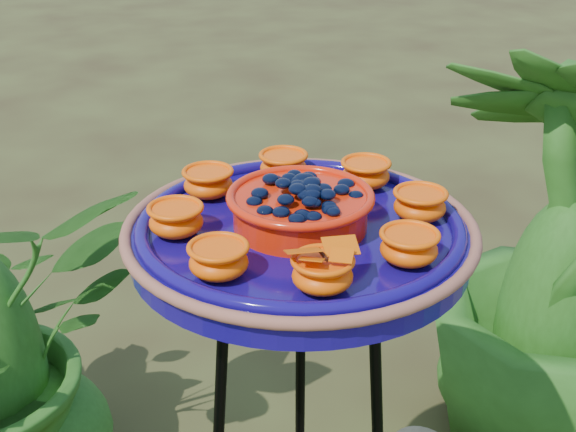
% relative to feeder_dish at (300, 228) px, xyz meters
% --- Properties ---
extents(feeder_dish, '(0.61, 0.61, 0.12)m').
position_rel_feeder_dish_xyz_m(feeder_dish, '(0.00, 0.00, 0.00)').
color(feeder_dish, '#120863').
rests_on(feeder_dish, tripod_stand).
extents(shrub_back_right, '(0.90, 0.90, 1.13)m').
position_rel_feeder_dish_xyz_m(shrub_back_right, '(0.81, 0.48, -0.44)').
color(shrub_back_right, '#235216').
rests_on(shrub_back_right, ground).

